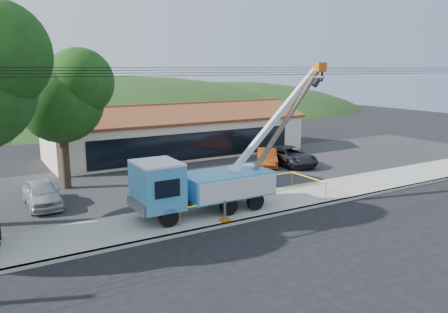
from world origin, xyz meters
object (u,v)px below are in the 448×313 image
leaning_pole (281,128)px  car_dark (289,166)px  car_red (267,167)px  car_silver (43,208)px  utility_truck (201,183)px

leaning_pole → car_dark: bearing=47.5°
leaning_pole → car_red: (4.80, 7.81, -4.33)m
car_silver → car_red: (16.90, 1.98, 0.00)m
car_silver → car_dark: 18.70m
utility_truck → leaning_pole: (5.02, -0.21, 2.57)m
leaning_pole → car_dark: (6.55, 7.14, -4.33)m
utility_truck → car_dark: 13.60m
leaning_pole → car_silver: bearing=154.3°
leaning_pole → car_silver: (-12.11, 5.83, -4.33)m
leaning_pole → car_dark: leaning_pole is taller
leaning_pole → car_silver: size_ratio=1.80×
utility_truck → leaning_pole: bearing=-2.4°
car_dark → car_red: bearing=161.9°
car_silver → car_red: car_silver is taller
utility_truck → car_silver: bearing=141.6°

